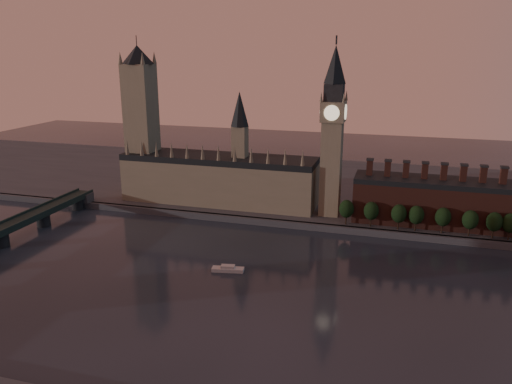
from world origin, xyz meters
The scene contains 15 objects.
ground centered at (0.00, 0.00, 0.00)m, with size 900.00×900.00×0.00m, color black.
north_bank centered at (0.00, 178.04, 2.00)m, with size 900.00×182.00×4.00m.
palace_of_westminster centered at (-64.41, 114.91, 21.63)m, with size 130.00×30.30×74.00m.
victoria_tower centered at (-120.00, 115.00, 59.09)m, with size 24.00×24.00×108.00m.
big_ben centered at (10.00, 110.00, 56.83)m, with size 15.00×15.00×107.00m.
chimney_block centered at (80.00, 110.00, 17.82)m, with size 110.00×25.00×37.00m.
embankment_tree_0 centered at (22.14, 94.22, 13.47)m, with size 8.60×8.60×14.88m.
embankment_tree_1 centered at (36.32, 94.49, 13.47)m, with size 8.60×8.60×14.88m.
embankment_tree_2 centered at (51.78, 93.85, 13.47)m, with size 8.60×8.60×14.88m.
embankment_tree_3 centered at (61.25, 94.12, 13.47)m, with size 8.60×8.60×14.88m.
embankment_tree_4 centered at (75.52, 94.62, 13.47)m, with size 8.60×8.60×14.88m.
embankment_tree_5 centered at (89.57, 93.75, 13.47)m, with size 8.60×8.60×14.88m.
embankment_tree_6 centered at (101.68, 93.77, 13.47)m, with size 8.60×8.60×14.88m.
embankment_tree_7 centered at (109.64, 93.96, 13.47)m, with size 8.60×8.60×14.88m.
river_boat centered at (-26.08, 21.58, 1.18)m, with size 16.00×7.06×3.09m.
Camera 1 is at (49.02, -187.15, 103.81)m, focal length 35.00 mm.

